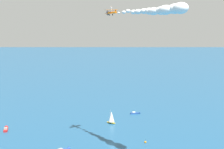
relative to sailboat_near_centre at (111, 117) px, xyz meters
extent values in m
plane|color=#1E517A|center=(-36.54, -4.75, -3.77)|extent=(2000.00, 2000.00, 0.00)
ellipsoid|color=gold|center=(0.14, 0.24, -3.32)|extent=(4.69, 6.45, 0.90)
cylinder|color=#B2B2B7|center=(0.37, 0.66, 0.81)|extent=(0.14, 0.14, 7.35)
cone|color=white|center=(-0.02, -0.03, 0.44)|extent=(4.79, 4.79, 6.25)
cube|color=#23478C|center=(24.57, -12.40, -3.34)|extent=(3.25, 5.56, 0.85)
cone|color=#23478C|center=(25.58, -15.48, -3.34)|extent=(2.03, 1.81, 1.69)
cube|color=silver|center=(24.45, -12.03, -2.60)|extent=(1.86, 2.18, 0.64)
cone|color=#23478C|center=(-47.40, 14.94, -3.24)|extent=(2.58, 2.69, 2.11)
cube|color=#B21E1E|center=(-21.84, 56.72, -3.23)|extent=(7.04, 4.28, 1.07)
cone|color=#B21E1E|center=(-17.97, 58.10, -3.23)|extent=(2.34, 2.60, 2.15)
cube|color=gray|center=(-22.31, 56.55, -2.29)|extent=(2.79, 2.41, 0.80)
sphere|color=orange|center=(-32.78, -21.11, -3.38)|extent=(1.10, 1.10, 1.10)
cylinder|color=black|center=(-32.78, -21.11, -2.33)|extent=(0.08, 0.08, 1.00)
cylinder|color=orange|center=(-36.54, -4.75, 60.27)|extent=(5.32, 5.07, 0.95)
cylinder|color=black|center=(-34.43, -2.77, 60.27)|extent=(1.17, 1.19, 1.07)
cylinder|color=#4C4C51|center=(-34.12, -2.48, 60.27)|extent=(1.70, 1.81, 2.43)
cube|color=orange|center=(-36.31, -4.56, 60.00)|extent=(5.87, 6.14, 0.55)
cube|color=orange|center=(-36.38, -4.49, 61.62)|extent=(5.87, 6.14, 0.55)
cylinder|color=black|center=(-38.07, -2.69, 60.66)|extent=(0.21, 0.21, 1.62)
cylinder|color=black|center=(-36.96, -3.87, 60.76)|extent=(0.21, 0.21, 1.62)
cylinder|color=black|center=(-35.73, -5.18, 60.86)|extent=(0.21, 0.21, 1.62)
cylinder|color=black|center=(-34.62, -6.36, 60.96)|extent=(0.21, 0.21, 1.62)
cube|color=orange|center=(-38.64, -6.68, 60.82)|extent=(0.92, 0.88, 1.20)
cube|color=orange|center=(-38.62, -6.70, 60.27)|extent=(2.37, 2.44, 0.23)
cylinder|color=black|center=(-36.53, -3.59, 59.22)|extent=(0.54, 0.52, 0.61)
cylinder|color=black|center=(-35.30, -4.90, 59.33)|extent=(0.54, 0.52, 0.61)
cylinder|color=#262628|center=(-36.40, -4.47, 62.07)|extent=(0.15, 0.15, 0.90)
cylinder|color=white|center=(-36.47, -4.40, 62.06)|extent=(0.22, 0.22, 0.79)
cylinder|color=white|center=(-36.33, -4.54, 62.07)|extent=(0.22, 0.22, 0.79)
cube|color=white|center=(-36.42, -4.44, 62.72)|extent=(0.40, 0.41, 0.54)
sphere|color=brown|center=(-36.44, -4.42, 63.09)|extent=(0.21, 0.21, 0.21)
cylinder|color=white|center=(-36.63, -4.22, 63.14)|extent=(0.30, 0.31, 0.56)
cylinder|color=white|center=(-36.25, -4.62, 63.17)|extent=(0.34, 0.35, 0.53)
ellipsoid|color=white|center=(-40.01, -8.25, 60.01)|extent=(1.91, 1.88, 0.89)
ellipsoid|color=white|center=(-42.33, -10.78, 60.20)|extent=(2.79, 2.76, 1.46)
ellipsoid|color=white|center=(-45.02, -12.93, 60.58)|extent=(3.19, 3.17, 1.72)
ellipsoid|color=white|center=(-47.38, -15.44, 60.06)|extent=(3.76, 3.74, 2.08)
ellipsoid|color=white|center=(-50.11, -17.55, 60.06)|extent=(4.78, 4.72, 2.29)
ellipsoid|color=white|center=(-52.36, -20.17, 60.16)|extent=(4.75, 4.71, 2.50)
ellipsoid|color=white|center=(-55.05, -22.31, 60.02)|extent=(5.33, 5.30, 2.97)
ellipsoid|color=white|center=(-57.96, -24.22, 59.86)|extent=(6.79, 6.70, 3.25)
ellipsoid|color=white|center=(-59.92, -27.15, 60.00)|extent=(6.94, 6.87, 3.51)
ellipsoid|color=white|center=(-63.11, -28.78, 60.09)|extent=(8.18, 8.08, 4.02)
ellipsoid|color=white|center=(-64.70, -32.10, 60.42)|extent=(7.74, 7.68, 4.19)
ellipsoid|color=white|center=(-67.50, -34.13, 60.52)|extent=(8.35, 8.30, 4.67)
camera|label=1|loc=(-199.27, -24.28, 53.46)|focal=55.24mm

